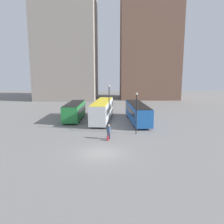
{
  "coord_description": "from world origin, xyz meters",
  "views": [
    {
      "loc": [
        1.14,
        -20.67,
        7.8
      ],
      "look_at": [
        1.16,
        9.01,
        2.57
      ],
      "focal_mm": 35.0,
      "sensor_mm": 36.0,
      "label": 1
    }
  ],
  "objects_px": {
    "bus_0": "(74,110)",
    "traveler": "(109,130)",
    "suitcase": "(108,138)",
    "bus_2": "(137,112)",
    "lamp_post_0": "(109,105)",
    "lamp_post_1": "(136,110)",
    "bus_1": "(102,110)"
  },
  "relations": [
    {
      "from": "traveler",
      "to": "lamp_post_0",
      "type": "relative_size",
      "value": 0.29
    },
    {
      "from": "bus_2",
      "to": "lamp_post_1",
      "type": "height_order",
      "value": "lamp_post_1"
    },
    {
      "from": "traveler",
      "to": "lamp_post_0",
      "type": "distance_m",
      "value": 4.6
    },
    {
      "from": "suitcase",
      "to": "bus_0",
      "type": "bearing_deg",
      "value": 9.42
    },
    {
      "from": "bus_0",
      "to": "bus_1",
      "type": "bearing_deg",
      "value": -99.38
    },
    {
      "from": "bus_1",
      "to": "traveler",
      "type": "bearing_deg",
      "value": -168.56
    },
    {
      "from": "suitcase",
      "to": "lamp_post_1",
      "type": "xyz_separation_m",
      "value": [
        3.64,
        2.71,
        2.95
      ]
    },
    {
      "from": "bus_2",
      "to": "traveler",
      "type": "relative_size",
      "value": 6.64
    },
    {
      "from": "bus_0",
      "to": "suitcase",
      "type": "xyz_separation_m",
      "value": [
        5.95,
        -12.13,
        -1.29
      ]
    },
    {
      "from": "bus_2",
      "to": "lamp_post_1",
      "type": "distance_m",
      "value": 7.94
    },
    {
      "from": "bus_1",
      "to": "bus_2",
      "type": "xyz_separation_m",
      "value": [
        5.78,
        -0.85,
        -0.19
      ]
    },
    {
      "from": "bus_0",
      "to": "lamp_post_0",
      "type": "distance_m",
      "value": 10.12
    },
    {
      "from": "traveler",
      "to": "lamp_post_1",
      "type": "xyz_separation_m",
      "value": [
        3.53,
        2.21,
        2.11
      ]
    },
    {
      "from": "traveler",
      "to": "lamp_post_1",
      "type": "height_order",
      "value": "lamp_post_1"
    },
    {
      "from": "traveler",
      "to": "lamp_post_1",
      "type": "bearing_deg",
      "value": -74.67
    },
    {
      "from": "suitcase",
      "to": "lamp_post_1",
      "type": "height_order",
      "value": "lamp_post_1"
    },
    {
      "from": "bus_1",
      "to": "lamp_post_0",
      "type": "relative_size",
      "value": 1.94
    },
    {
      "from": "bus_2",
      "to": "suitcase",
      "type": "bearing_deg",
      "value": 152.85
    },
    {
      "from": "bus_2",
      "to": "traveler",
      "type": "bearing_deg",
      "value": 152.29
    },
    {
      "from": "bus_1",
      "to": "lamp_post_0",
      "type": "height_order",
      "value": "lamp_post_0"
    },
    {
      "from": "bus_1",
      "to": "lamp_post_1",
      "type": "bearing_deg",
      "value": -145.99
    },
    {
      "from": "bus_0",
      "to": "traveler",
      "type": "height_order",
      "value": "bus_0"
    },
    {
      "from": "suitcase",
      "to": "lamp_post_1",
      "type": "relative_size",
      "value": 0.14
    },
    {
      "from": "suitcase",
      "to": "lamp_post_0",
      "type": "distance_m",
      "value": 5.5
    },
    {
      "from": "bus_0",
      "to": "traveler",
      "type": "xyz_separation_m",
      "value": [
        6.06,
        -11.62,
        -0.46
      ]
    },
    {
      "from": "traveler",
      "to": "lamp_post_0",
      "type": "bearing_deg",
      "value": -16.67
    },
    {
      "from": "bus_1",
      "to": "bus_0",
      "type": "bearing_deg",
      "value": 84.92
    },
    {
      "from": "bus_0",
      "to": "lamp_post_0",
      "type": "relative_size",
      "value": 1.46
    },
    {
      "from": "bus_1",
      "to": "suitcase",
      "type": "relative_size",
      "value": 16.71
    },
    {
      "from": "lamp_post_0",
      "to": "lamp_post_1",
      "type": "distance_m",
      "value": 3.9
    },
    {
      "from": "bus_1",
      "to": "lamp_post_1",
      "type": "relative_size",
      "value": 2.27
    },
    {
      "from": "bus_0",
      "to": "suitcase",
      "type": "bearing_deg",
      "value": -153.2
    }
  ]
}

